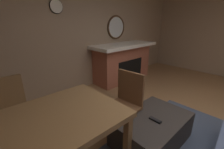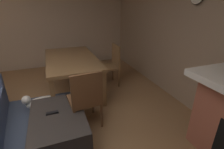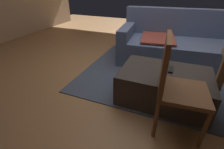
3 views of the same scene
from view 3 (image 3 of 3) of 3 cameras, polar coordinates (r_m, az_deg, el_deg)
floor at (r=2.71m, az=10.54°, el=0.30°), size 8.65×8.65×0.00m
area_rug at (r=2.72m, az=18.52°, el=-0.56°), size 2.60×2.00×0.01m
couch at (r=3.23m, az=23.22°, el=9.30°), size 2.27×1.19×0.90m
ottoman_coffee_table at (r=2.09m, az=17.53°, el=-3.89°), size 1.04×0.70×0.39m
tv_remote at (r=2.04m, az=19.92°, el=1.61°), size 0.05×0.16×0.02m
dining_chair_west at (r=1.57m, az=20.96°, el=-2.33°), size 0.48×0.48×0.93m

